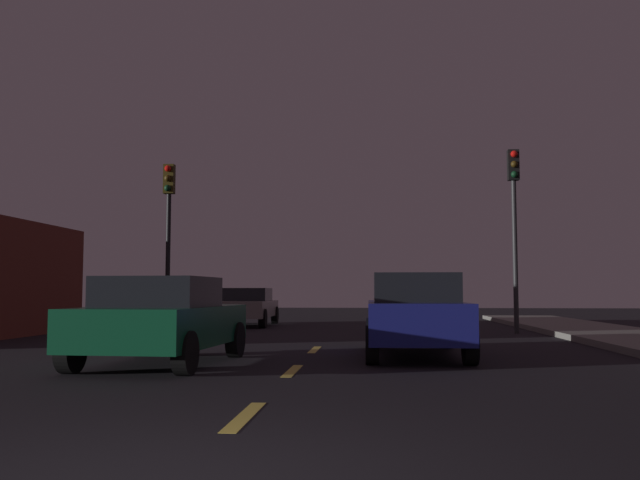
{
  "coord_description": "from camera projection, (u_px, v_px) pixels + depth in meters",
  "views": [
    {
      "loc": [
        1.26,
        -4.02,
        1.2
      ],
      "look_at": [
        -0.36,
        15.96,
        2.71
      ],
      "focal_mm": 38.41,
      "sensor_mm": 36.0,
      "label": 1
    }
  ],
  "objects": [
    {
      "name": "lane_stripe_fourth",
      "position": [
        315.0,
        350.0,
        14.14
      ],
      "size": [
        0.16,
        1.6,
        0.01
      ],
      "primitive_type": "cube",
      "color": "#EACC4C",
      "rests_on": "ground_plane"
    },
    {
      "name": "traffic_signal_right",
      "position": [
        514.0,
        205.0,
        19.94
      ],
      "size": [
        0.32,
        0.38,
        5.35
      ],
      "color": "#2D2D30",
      "rests_on": "ground_plane"
    },
    {
      "name": "ground_plane",
      "position": [
        297.0,
        367.0,
        10.96
      ],
      "size": [
        80.0,
        80.0,
        0.0
      ],
      "primitive_type": "plane",
      "color": "black"
    },
    {
      "name": "lane_stripe_third",
      "position": [
        292.0,
        371.0,
        10.36
      ],
      "size": [
        0.16,
        1.6,
        0.01
      ],
      "primitive_type": "cube",
      "color": "#EACC4C",
      "rests_on": "ground_plane"
    },
    {
      "name": "car_stopped_ahead",
      "position": [
        414.0,
        314.0,
        12.88
      ],
      "size": [
        1.85,
        4.49,
        1.53
      ],
      "color": "navy",
      "rests_on": "ground_plane"
    },
    {
      "name": "car_adjacent_lane",
      "position": [
        161.0,
        319.0,
        11.26
      ],
      "size": [
        2.16,
        3.96,
        1.44
      ],
      "color": "#0F4C2D",
      "rests_on": "ground_plane"
    },
    {
      "name": "car_oncoming_far",
      "position": [
        246.0,
        306.0,
        24.18
      ],
      "size": [
        1.95,
        4.36,
        1.33
      ],
      "color": "gray",
      "rests_on": "ground_plane"
    },
    {
      "name": "lane_stripe_second",
      "position": [
        245.0,
        416.0,
        6.59
      ],
      "size": [
        0.16,
        1.6,
        0.01
      ],
      "primitive_type": "cube",
      "color": "#EACC4C",
      "rests_on": "ground_plane"
    },
    {
      "name": "traffic_signal_left",
      "position": [
        168.0,
        214.0,
        20.76
      ],
      "size": [
        0.32,
        0.38,
        5.08
      ],
      "color": "black",
      "rests_on": "ground_plane"
    }
  ]
}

